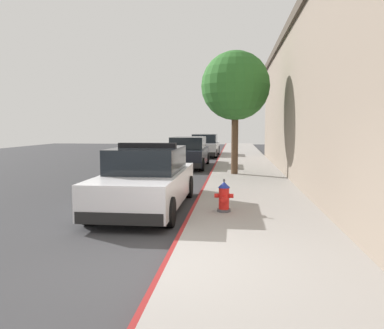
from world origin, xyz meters
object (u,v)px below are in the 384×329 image
parked_car_silver_ahead (188,153)px  parked_car_dark_far (205,146)px  police_cruiser (147,180)px  street_tree (235,86)px  fire_hydrant (224,197)px

parked_car_silver_ahead → parked_car_dark_far: 7.42m
police_cruiser → parked_car_dark_far: size_ratio=1.00×
street_tree → fire_hydrant: bearing=-91.9°
police_cruiser → parked_car_silver_ahead: size_ratio=1.00×
parked_car_dark_far → street_tree: size_ratio=0.96×
fire_hydrant → street_tree: size_ratio=0.15×
police_cruiser → parked_car_dark_far: police_cruiser is taller
police_cruiser → parked_car_silver_ahead: (-0.17, 10.12, -0.00)m
fire_hydrant → street_tree: (0.24, 7.17, 3.25)m
police_cruiser → fire_hydrant: (1.98, -0.73, -0.26)m
parked_car_dark_far → police_cruiser: bearing=-90.4°
police_cruiser → street_tree: (2.21, 6.43, 2.99)m
street_tree → police_cruiser: bearing=-109.0°
police_cruiser → parked_car_silver_ahead: 10.12m
police_cruiser → fire_hydrant: bearing=-20.4°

